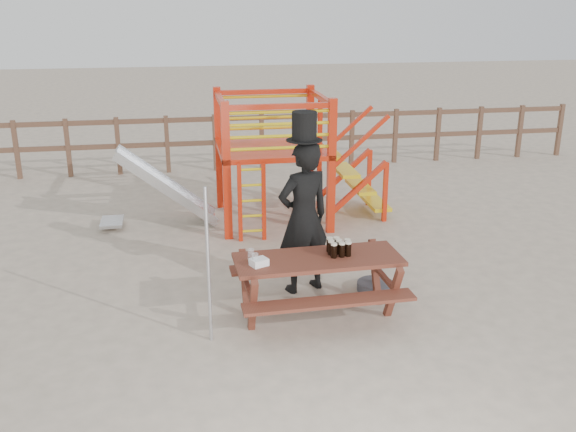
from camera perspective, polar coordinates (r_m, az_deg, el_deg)
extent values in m
plane|color=#BFAC95|center=(7.44, 1.32, -9.19)|extent=(60.00, 60.00, 0.00)
cube|color=brown|center=(13.71, -4.47, 8.66)|extent=(15.00, 0.06, 0.10)
cube|color=brown|center=(13.81, -4.42, 6.60)|extent=(15.00, 0.06, 0.10)
cube|color=brown|center=(14.11, -22.99, 5.43)|extent=(0.09, 0.09, 1.20)
cube|color=brown|center=(13.92, -18.97, 5.74)|extent=(0.09, 0.09, 1.20)
cube|color=brown|center=(13.80, -14.86, 6.02)|extent=(0.09, 0.09, 1.20)
cube|color=brown|center=(13.75, -10.68, 6.28)|extent=(0.09, 0.09, 1.20)
cube|color=brown|center=(13.77, -6.50, 6.50)|extent=(0.09, 0.09, 1.20)
cube|color=brown|center=(13.87, -2.35, 6.69)|extent=(0.09, 0.09, 1.20)
cube|color=brown|center=(14.03, 1.73, 6.84)|extent=(0.09, 0.09, 1.20)
cube|color=brown|center=(14.27, 5.69, 6.96)|extent=(0.09, 0.09, 1.20)
cube|color=brown|center=(14.57, 9.51, 7.03)|extent=(0.09, 0.09, 1.20)
cube|color=brown|center=(14.93, 13.17, 7.08)|extent=(0.09, 0.09, 1.20)
cube|color=brown|center=(15.34, 16.64, 7.10)|extent=(0.09, 0.09, 1.20)
cube|color=brown|center=(15.81, 19.91, 7.09)|extent=(0.09, 0.09, 1.20)
cube|color=brown|center=(16.33, 22.98, 7.06)|extent=(0.09, 0.09, 1.20)
cube|color=red|center=(9.58, -5.48, 3.92)|extent=(0.12, 0.12, 2.10)
cube|color=red|center=(9.83, 3.88, 4.35)|extent=(0.12, 0.12, 2.10)
cube|color=red|center=(11.13, -6.18, 5.98)|extent=(0.12, 0.12, 2.10)
cube|color=red|center=(11.35, 1.95, 6.32)|extent=(0.12, 0.12, 2.10)
cube|color=red|center=(10.41, -1.46, 6.04)|extent=(1.72, 1.72, 0.08)
cube|color=red|center=(9.48, -0.76, 9.72)|extent=(1.60, 0.08, 0.08)
cube|color=red|center=(11.05, -2.14, 10.99)|extent=(1.60, 0.08, 0.08)
cube|color=red|center=(10.17, -6.03, 10.23)|extent=(0.08, 1.60, 0.08)
cube|color=red|center=(10.41, 2.93, 10.50)|extent=(0.08, 1.60, 0.08)
cylinder|color=yellow|center=(9.60, -0.75, 6.06)|extent=(1.50, 0.05, 0.05)
cylinder|color=yellow|center=(11.15, -2.10, 7.83)|extent=(1.50, 0.05, 0.05)
cylinder|color=yellow|center=(9.56, -0.75, 7.11)|extent=(1.50, 0.05, 0.05)
cylinder|color=yellow|center=(11.11, -2.11, 8.74)|extent=(1.50, 0.05, 0.05)
cylinder|color=yellow|center=(9.52, -0.76, 8.17)|extent=(1.50, 0.05, 0.05)
cylinder|color=yellow|center=(11.08, -2.12, 9.65)|extent=(1.50, 0.05, 0.05)
cylinder|color=yellow|center=(9.49, -0.76, 9.24)|extent=(1.50, 0.05, 0.05)
cylinder|color=yellow|center=(11.06, -2.13, 10.57)|extent=(1.50, 0.05, 0.05)
cube|color=red|center=(9.58, -4.30, 1.15)|extent=(0.06, 0.06, 1.20)
cube|color=red|center=(9.62, -2.17, 1.26)|extent=(0.06, 0.06, 1.20)
cylinder|color=yellow|center=(9.74, -3.19, -1.32)|extent=(0.36, 0.04, 0.04)
cylinder|color=yellow|center=(9.66, -3.21, 0.02)|extent=(0.36, 0.04, 0.04)
cylinder|color=yellow|center=(9.59, -3.24, 1.37)|extent=(0.36, 0.04, 0.04)
cylinder|color=yellow|center=(9.52, -3.26, 2.75)|extent=(0.36, 0.04, 0.04)
cylinder|color=yellow|center=(9.46, -3.29, 4.15)|extent=(0.36, 0.04, 0.04)
cube|color=yellow|center=(10.61, 3.64, 5.59)|extent=(0.30, 0.90, 0.06)
cube|color=yellow|center=(10.75, 5.06, 4.08)|extent=(0.30, 0.90, 0.06)
cube|color=yellow|center=(10.91, 6.44, 2.61)|extent=(0.30, 0.90, 0.06)
cube|color=yellow|center=(11.07, 7.78, 1.18)|extent=(0.30, 0.90, 0.06)
cube|color=red|center=(10.42, 6.31, 2.53)|extent=(0.95, 0.08, 0.86)
cube|color=red|center=(11.25, 5.04, 3.79)|extent=(0.95, 0.08, 0.86)
cube|color=silver|center=(10.44, -10.71, 2.47)|extent=(1.53, 0.55, 1.21)
cube|color=silver|center=(10.17, -10.72, 2.27)|extent=(1.58, 0.04, 1.28)
cube|color=silver|center=(10.69, -10.72, 3.07)|extent=(1.58, 0.04, 1.28)
cube|color=silver|center=(10.65, -15.38, -0.50)|extent=(0.35, 0.55, 0.05)
cube|color=maroon|center=(7.24, 2.70, -3.87)|extent=(1.90, 0.76, 0.05)
cube|color=maroon|center=(6.90, 3.73, -7.63)|extent=(1.88, 0.32, 0.04)
cube|color=maroon|center=(7.81, 1.72, -4.35)|extent=(1.88, 0.32, 0.04)
cube|color=maroon|center=(7.24, -3.52, -7.03)|extent=(0.11, 1.13, 0.68)
cube|color=maroon|center=(7.61, 8.52, -5.90)|extent=(0.11, 1.13, 0.68)
imported|color=black|center=(7.81, 1.39, -0.15)|extent=(0.81, 0.67, 1.91)
cube|color=#0C8C18|center=(7.87, 0.83, 1.74)|extent=(0.08, 0.05, 0.45)
cylinder|color=black|center=(7.56, 1.45, 6.76)|extent=(0.43, 0.43, 0.01)
cylinder|color=black|center=(7.53, 1.46, 8.04)|extent=(0.29, 0.29, 0.33)
cube|color=white|center=(7.63, 0.89, 9.08)|extent=(0.15, 0.06, 0.04)
cylinder|color=#B2B2B7|center=(6.70, -7.10, -4.48)|extent=(0.04, 0.04, 1.72)
cylinder|color=#3C3C41|center=(8.19, 7.76, -6.20)|extent=(0.46, 0.46, 0.11)
cylinder|color=#3C3C41|center=(8.15, 7.79, -5.58)|extent=(0.05, 0.05, 0.09)
cube|color=white|center=(7.00, -2.59, -4.12)|extent=(0.22, 0.20, 0.08)
cylinder|color=black|center=(7.21, 4.10, -3.15)|extent=(0.07, 0.07, 0.15)
cylinder|color=beige|center=(7.17, 4.11, -2.52)|extent=(0.07, 0.07, 0.02)
cylinder|color=black|center=(7.24, 4.81, -3.07)|extent=(0.07, 0.07, 0.15)
cylinder|color=beige|center=(7.21, 4.82, -2.44)|extent=(0.07, 0.07, 0.02)
cylinder|color=black|center=(7.27, 5.37, -3.00)|extent=(0.07, 0.07, 0.15)
cylinder|color=beige|center=(7.24, 5.39, -2.37)|extent=(0.07, 0.07, 0.02)
cylinder|color=black|center=(7.29, 3.85, -2.89)|extent=(0.07, 0.07, 0.15)
cylinder|color=beige|center=(7.26, 3.86, -2.26)|extent=(0.07, 0.07, 0.02)
cylinder|color=black|center=(7.32, 4.53, -2.81)|extent=(0.07, 0.07, 0.15)
cylinder|color=beige|center=(7.29, 4.55, -2.18)|extent=(0.07, 0.07, 0.02)
cylinder|color=black|center=(7.34, 5.28, -2.76)|extent=(0.07, 0.07, 0.15)
cylinder|color=beige|center=(7.31, 5.30, -2.14)|extent=(0.07, 0.07, 0.02)
cylinder|color=black|center=(7.38, 3.71, -2.62)|extent=(0.07, 0.07, 0.15)
cylinder|color=beige|center=(7.35, 3.73, -1.99)|extent=(0.07, 0.07, 0.02)
cylinder|color=black|center=(7.39, 4.32, -2.58)|extent=(0.07, 0.07, 0.15)
cylinder|color=beige|center=(7.36, 4.34, -1.96)|extent=(0.07, 0.07, 0.02)
cylinder|color=silver|center=(6.97, -2.93, -3.91)|extent=(0.07, 0.07, 0.15)
cylinder|color=beige|center=(7.00, -2.92, -4.40)|extent=(0.06, 0.06, 0.02)
cylinder|color=silver|center=(7.09, -3.32, -3.50)|extent=(0.07, 0.07, 0.15)
cylinder|color=beige|center=(7.12, -3.31, -3.98)|extent=(0.06, 0.06, 0.02)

